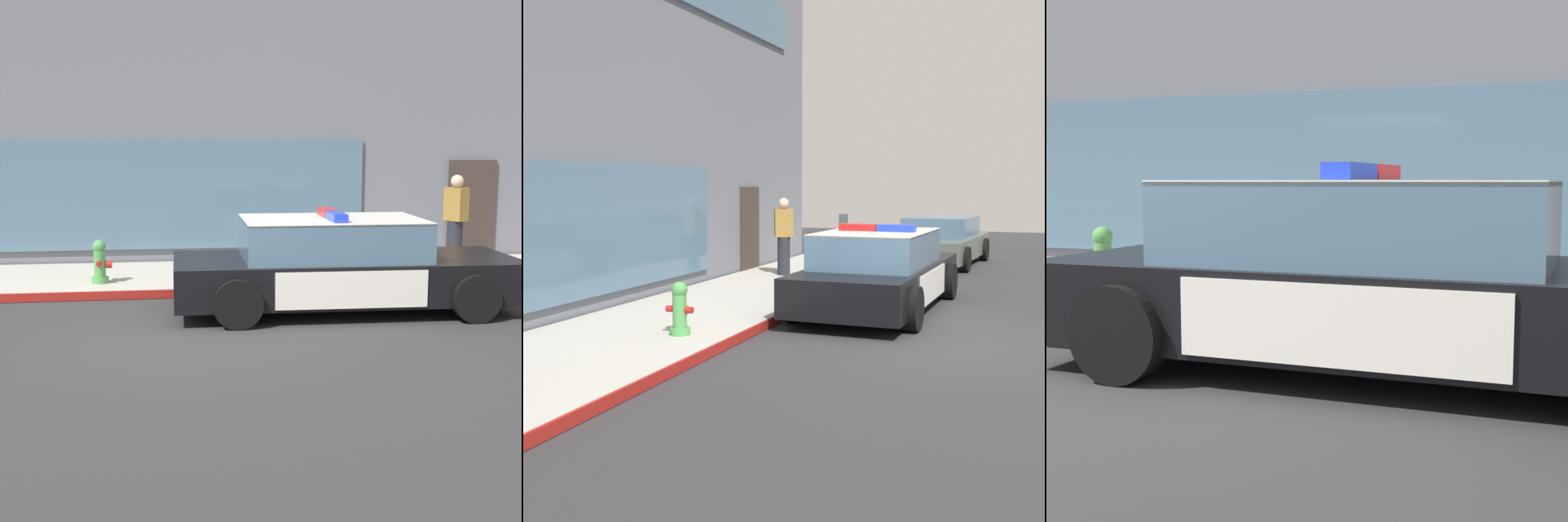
{
  "view_description": "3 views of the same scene",
  "coord_description": "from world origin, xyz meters",
  "views": [
    {
      "loc": [
        -0.34,
        -9.48,
        2.52
      ],
      "look_at": [
        1.28,
        2.71,
        0.52
      ],
      "focal_mm": 51.8,
      "sensor_mm": 36.0,
      "label": 1
    },
    {
      "loc": [
        -9.93,
        -1.64,
        2.19
      ],
      "look_at": [
        0.23,
        2.17,
        1.02
      ],
      "focal_mm": 50.13,
      "sensor_mm": 36.0,
      "label": 2
    },
    {
      "loc": [
        3.58,
        -4.09,
        1.38
      ],
      "look_at": [
        1.13,
        2.76,
        0.61
      ],
      "focal_mm": 52.75,
      "sensor_mm": 36.0,
      "label": 3
    }
  ],
  "objects": [
    {
      "name": "storefront_building",
      "position": [
        0.15,
        9.61,
        4.29
      ],
      "size": [
        19.36,
        8.84,
        8.58
      ],
      "color": "slate",
      "rests_on": "ground"
    },
    {
      "name": "police_cruiser",
      "position": [
        2.26,
        1.2,
        0.68
      ],
      "size": [
        5.05,
        2.17,
        1.49
      ],
      "rotation": [
        0.0,
        0.0,
        -0.02
      ],
      "color": "black",
      "rests_on": "ground"
    },
    {
      "name": "fire_hydrant",
      "position": [
        -1.37,
        3.07,
        0.5
      ],
      "size": [
        0.34,
        0.39,
        0.73
      ],
      "color": "#4C994C",
      "rests_on": "sidewalk"
    },
    {
      "name": "pedestrian_on_sidewalk",
      "position": [
        5.17,
        4.04,
        1.01
      ],
      "size": [
        0.42,
        0.47,
        1.71
      ],
      "rotation": [
        0.0,
        0.0,
        3.62
      ],
      "color": "#23232D",
      "rests_on": "sidewalk"
    },
    {
      "name": "curb_red_paint",
      "position": [
        0.0,
        2.38,
        0.08
      ],
      "size": [
        28.8,
        0.04,
        0.14
      ],
      "primitive_type": "cube",
      "color": "maroon",
      "rests_on": "ground"
    },
    {
      "name": "sidewalk",
      "position": [
        0.0,
        3.79,
        0.07
      ],
      "size": [
        48.0,
        2.79,
        0.15
      ],
      "primitive_type": "cube",
      "color": "#B2ADA3",
      "rests_on": "ground"
    },
    {
      "name": "ground",
      "position": [
        0.0,
        0.0,
        0.0
      ],
      "size": [
        48.0,
        48.0,
        0.0
      ],
      "primitive_type": "plane",
      "color": "#303033"
    }
  ]
}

